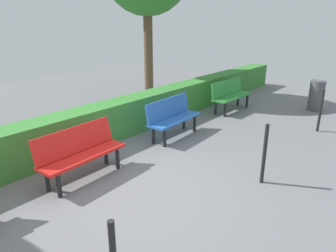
{
  "coord_description": "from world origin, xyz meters",
  "views": [
    {
      "loc": [
        2.9,
        3.21,
        2.54
      ],
      "look_at": [
        -1.47,
        -0.42,
        0.55
      ],
      "focal_mm": 33.35,
      "sensor_mm": 36.0,
      "label": 1
    }
  ],
  "objects_px": {
    "bench_blue": "(172,116)",
    "trash_bin": "(316,96)",
    "bench_red": "(80,151)",
    "bench_green": "(230,94)"
  },
  "relations": [
    {
      "from": "bench_blue",
      "to": "trash_bin",
      "type": "relative_size",
      "value": 1.71
    },
    {
      "from": "bench_blue",
      "to": "bench_red",
      "type": "distance_m",
      "value": 2.44
    },
    {
      "from": "bench_green",
      "to": "bench_red",
      "type": "bearing_deg",
      "value": 2.59
    },
    {
      "from": "bench_blue",
      "to": "trash_bin",
      "type": "distance_m",
      "value": 4.62
    },
    {
      "from": "bench_blue",
      "to": "trash_bin",
      "type": "height_order",
      "value": "bench_blue"
    },
    {
      "from": "bench_red",
      "to": "trash_bin",
      "type": "height_order",
      "value": "bench_red"
    },
    {
      "from": "trash_bin",
      "to": "bench_green",
      "type": "bearing_deg",
      "value": -49.84
    },
    {
      "from": "bench_blue",
      "to": "bench_red",
      "type": "relative_size",
      "value": 0.98
    },
    {
      "from": "bench_blue",
      "to": "trash_bin",
      "type": "bearing_deg",
      "value": 153.91
    },
    {
      "from": "bench_green",
      "to": "bench_red",
      "type": "height_order",
      "value": "bench_green"
    }
  ]
}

